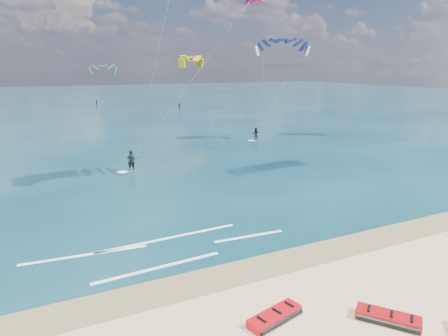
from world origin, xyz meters
The scene contains 9 objects.
ground centered at (0.00, 40.00, 0.00)m, with size 320.00×320.00×0.00m, color tan.
wet_sand_strip centered at (0.00, 3.00, 0.00)m, with size 320.00×2.40×0.01m, color brown.
sea centered at (0.00, 104.00, 0.02)m, with size 320.00×200.00×0.04m, color #082A30.
packed_kite_left centered at (1.81, -0.96, 0.00)m, with size 2.58×1.10×0.40m, color red, non-canonical shape.
packed_kite_mid centered at (5.71, -2.93, 0.00)m, with size 2.57×1.12×0.41m, color #AD0C0F, non-canonical shape.
kitesurfer_main centered at (4.56, 19.71, 9.27)m, with size 11.91×10.18×18.27m.
kitesurfer_far centered at (22.02, 31.72, 7.79)m, with size 8.21×4.68×14.06m.
shoreline_foam centered at (-0.33, 6.97, 0.04)m, with size 14.20×3.68×0.01m.
distant_kites centered at (-10.15, 79.76, 5.78)m, with size 71.33×27.48×13.90m.
Camera 1 is at (-5.87, -12.28, 9.58)m, focal length 32.00 mm.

